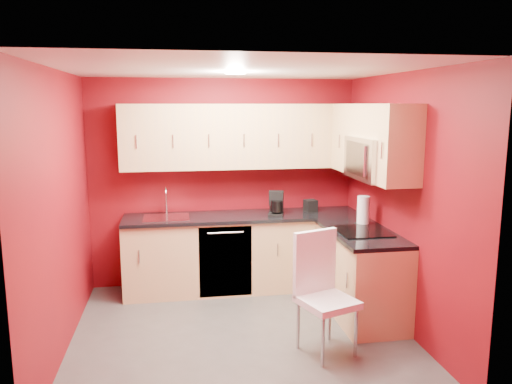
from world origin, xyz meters
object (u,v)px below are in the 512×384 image
object	(u,v)px
dining_chair	(327,295)
napkin_holder	(311,206)
coffee_maker	(276,204)
paper_towel	(363,210)
sink	(166,214)
microwave	(375,158)

from	to	relation	value
dining_chair	napkin_holder	bearing A→B (deg)	60.16
coffee_maker	napkin_holder	size ratio (longest dim) A/B	1.94
coffee_maker	paper_towel	size ratio (longest dim) A/B	0.91
coffee_maker	sink	bearing A→B (deg)	-168.65
paper_towel	dining_chair	size ratio (longest dim) A/B	0.29
microwave	dining_chair	world-z (taller)	microwave
dining_chair	microwave	bearing A→B (deg)	26.37
microwave	dining_chair	bearing A→B (deg)	-134.35
coffee_maker	paper_towel	distance (m)	1.03
napkin_holder	paper_towel	distance (m)	0.83
microwave	dining_chair	distance (m)	1.50
napkin_holder	paper_towel	size ratio (longest dim) A/B	0.47
paper_towel	dining_chair	distance (m)	1.34
microwave	coffee_maker	bearing A→B (deg)	132.72
sink	microwave	bearing A→B (deg)	-25.60
paper_towel	sink	bearing A→B (deg)	161.53
microwave	sink	bearing A→B (deg)	154.40
sink	dining_chair	distance (m)	2.25
sink	dining_chair	size ratio (longest dim) A/B	0.48
sink	paper_towel	distance (m)	2.23
sink	dining_chair	xyz separation A→B (m)	(1.40, -1.71, -0.40)
sink	paper_towel	bearing A→B (deg)	-18.47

